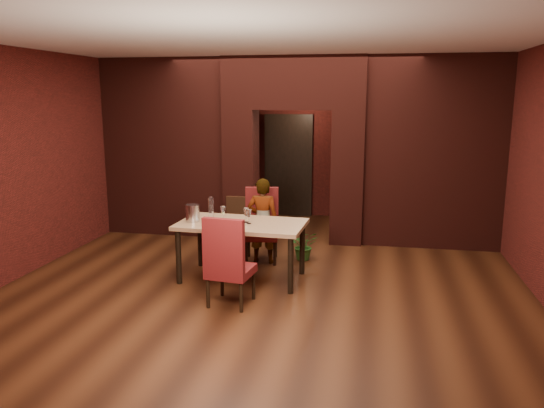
{
  "coord_description": "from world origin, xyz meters",
  "views": [
    {
      "loc": [
        1.39,
        -7.16,
        2.54
      ],
      "look_at": [
        0.0,
        0.0,
        1.05
      ],
      "focal_mm": 35.0,
      "sensor_mm": 36.0,
      "label": 1
    }
  ],
  "objects_px": {
    "wine_bucket": "(193,213)",
    "person_seated": "(263,221)",
    "wine_glass_a": "(223,214)",
    "dining_table": "(242,251)",
    "potted_plant": "(304,245)",
    "chair_near": "(231,260)",
    "wine_glass_c": "(249,217)",
    "chair_far": "(261,226)",
    "wine_glass_b": "(246,215)",
    "water_bottle": "(211,208)"
  },
  "relations": [
    {
      "from": "chair_far",
      "to": "potted_plant",
      "type": "height_order",
      "value": "chair_far"
    },
    {
      "from": "dining_table",
      "to": "wine_bucket",
      "type": "height_order",
      "value": "wine_bucket"
    },
    {
      "from": "chair_near",
      "to": "wine_glass_c",
      "type": "bearing_deg",
      "value": -84.52
    },
    {
      "from": "potted_plant",
      "to": "water_bottle",
      "type": "bearing_deg",
      "value": -142.47
    },
    {
      "from": "person_seated",
      "to": "wine_bucket",
      "type": "xyz_separation_m",
      "value": [
        -0.82,
        -0.86,
        0.27
      ]
    },
    {
      "from": "chair_near",
      "to": "potted_plant",
      "type": "bearing_deg",
      "value": -101.26
    },
    {
      "from": "wine_bucket",
      "to": "potted_plant",
      "type": "distance_m",
      "value": 1.94
    },
    {
      "from": "chair_far",
      "to": "wine_glass_a",
      "type": "xyz_separation_m",
      "value": [
        -0.37,
        -0.81,
        0.35
      ]
    },
    {
      "from": "chair_far",
      "to": "wine_glass_b",
      "type": "height_order",
      "value": "chair_far"
    },
    {
      "from": "wine_glass_c",
      "to": "water_bottle",
      "type": "height_order",
      "value": "water_bottle"
    },
    {
      "from": "potted_plant",
      "to": "wine_glass_c",
      "type": "bearing_deg",
      "value": -119.78
    },
    {
      "from": "dining_table",
      "to": "wine_glass_c",
      "type": "height_order",
      "value": "wine_glass_c"
    },
    {
      "from": "wine_glass_a",
      "to": "dining_table",
      "type": "bearing_deg",
      "value": -8.22
    },
    {
      "from": "person_seated",
      "to": "wine_bucket",
      "type": "bearing_deg",
      "value": 46.46
    },
    {
      "from": "person_seated",
      "to": "wine_glass_c",
      "type": "distance_m",
      "value": 0.88
    },
    {
      "from": "dining_table",
      "to": "wine_glass_b",
      "type": "height_order",
      "value": "wine_glass_b"
    },
    {
      "from": "dining_table",
      "to": "wine_glass_a",
      "type": "xyz_separation_m",
      "value": [
        -0.28,
        0.04,
        0.51
      ]
    },
    {
      "from": "wine_glass_b",
      "to": "wine_bucket",
      "type": "distance_m",
      "value": 0.75
    },
    {
      "from": "wine_glass_b",
      "to": "wine_glass_c",
      "type": "relative_size",
      "value": 1.0
    },
    {
      "from": "wine_bucket",
      "to": "water_bottle",
      "type": "xyz_separation_m",
      "value": [
        0.21,
        0.18,
        0.05
      ]
    },
    {
      "from": "wine_glass_a",
      "to": "potted_plant",
      "type": "relative_size",
      "value": 0.45
    },
    {
      "from": "wine_glass_a",
      "to": "wine_glass_c",
      "type": "xyz_separation_m",
      "value": [
        0.39,
        -0.09,
        -0.0
      ]
    },
    {
      "from": "wine_bucket",
      "to": "person_seated",
      "type": "bearing_deg",
      "value": 46.46
    },
    {
      "from": "dining_table",
      "to": "wine_glass_c",
      "type": "bearing_deg",
      "value": -19.28
    },
    {
      "from": "wine_glass_c",
      "to": "water_bottle",
      "type": "xyz_separation_m",
      "value": [
        -0.59,
        0.16,
        0.07
      ]
    },
    {
      "from": "potted_plant",
      "to": "dining_table",
      "type": "bearing_deg",
      "value": -125.3
    },
    {
      "from": "dining_table",
      "to": "chair_far",
      "type": "bearing_deg",
      "value": 86.55
    },
    {
      "from": "person_seated",
      "to": "potted_plant",
      "type": "bearing_deg",
      "value": -157.14
    },
    {
      "from": "wine_glass_a",
      "to": "potted_plant",
      "type": "distance_m",
      "value": 1.59
    },
    {
      "from": "dining_table",
      "to": "water_bottle",
      "type": "distance_m",
      "value": 0.75
    },
    {
      "from": "dining_table",
      "to": "wine_glass_a",
      "type": "relative_size",
      "value": 8.31
    },
    {
      "from": "chair_far",
      "to": "wine_glass_c",
      "type": "relative_size",
      "value": 5.65
    },
    {
      "from": "chair_near",
      "to": "water_bottle",
      "type": "bearing_deg",
      "value": -54.33
    },
    {
      "from": "person_seated",
      "to": "wine_glass_b",
      "type": "bearing_deg",
      "value": 84.56
    },
    {
      "from": "wine_glass_c",
      "to": "potted_plant",
      "type": "xyz_separation_m",
      "value": [
        0.63,
        1.09,
        -0.68
      ]
    },
    {
      "from": "wine_glass_b",
      "to": "wine_glass_a",
      "type": "bearing_deg",
      "value": 176.68
    },
    {
      "from": "chair_far",
      "to": "person_seated",
      "type": "relative_size",
      "value": 0.86
    },
    {
      "from": "chair_far",
      "to": "wine_glass_c",
      "type": "distance_m",
      "value": 0.96
    },
    {
      "from": "wine_glass_b",
      "to": "person_seated",
      "type": "bearing_deg",
      "value": 84.56
    },
    {
      "from": "chair_far",
      "to": "wine_glass_b",
      "type": "xyz_separation_m",
      "value": [
        -0.04,
        -0.83,
        0.35
      ]
    },
    {
      "from": "wine_glass_b",
      "to": "potted_plant",
      "type": "bearing_deg",
      "value": 56.37
    },
    {
      "from": "dining_table",
      "to": "potted_plant",
      "type": "height_order",
      "value": "dining_table"
    },
    {
      "from": "chair_near",
      "to": "wine_glass_c",
      "type": "xyz_separation_m",
      "value": [
        0.02,
        0.87,
        0.35
      ]
    },
    {
      "from": "wine_bucket",
      "to": "wine_glass_b",
      "type": "bearing_deg",
      "value": 6.92
    },
    {
      "from": "wine_glass_a",
      "to": "wine_bucket",
      "type": "xyz_separation_m",
      "value": [
        -0.41,
        -0.11,
        0.02
      ]
    },
    {
      "from": "person_seated",
      "to": "potted_plant",
      "type": "relative_size",
      "value": 2.86
    },
    {
      "from": "dining_table",
      "to": "water_bottle",
      "type": "height_order",
      "value": "water_bottle"
    },
    {
      "from": "chair_near",
      "to": "person_seated",
      "type": "relative_size",
      "value": 0.86
    },
    {
      "from": "chair_near",
      "to": "wine_glass_c",
      "type": "height_order",
      "value": "chair_near"
    },
    {
      "from": "wine_glass_c",
      "to": "wine_bucket",
      "type": "relative_size",
      "value": 0.84
    }
  ]
}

